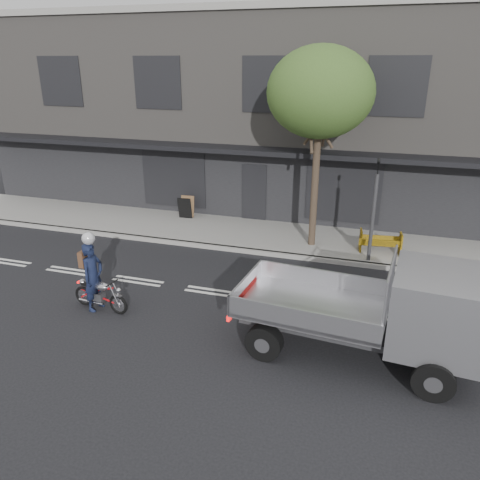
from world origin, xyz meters
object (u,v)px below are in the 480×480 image
at_px(rider, 93,277).
at_px(flatbed_ute, 413,310).
at_px(construction_barrier, 380,244).
at_px(motorcycle, 100,294).
at_px(sandwich_board, 185,208).
at_px(street_tree, 320,93).
at_px(traffic_light_pole, 373,216).

bearing_deg(rider, flatbed_ute, -84.03).
bearing_deg(flatbed_ute, construction_barrier, 102.17).
bearing_deg(motorcycle, sandwich_board, 102.99).
bearing_deg(rider, street_tree, -31.53).
height_order(traffic_light_pole, motorcycle, traffic_light_pole).
distance_m(motorcycle, sandwich_board, 7.35).
distance_m(traffic_light_pole, flatbed_ute, 5.46).
distance_m(traffic_light_pole, construction_barrier, 1.29).
distance_m(rider, sandwich_board, 7.34).
bearing_deg(rider, motorcycle, -82.67).
bearing_deg(sandwich_board, street_tree, -16.74).
relative_size(traffic_light_pole, flatbed_ute, 0.65).
xyz_separation_m(traffic_light_pole, sandwich_board, (-7.41, 2.15, -1.06)).
bearing_deg(flatbed_ute, sandwich_board, 143.52).
height_order(street_tree, traffic_light_pole, street_tree).
bearing_deg(street_tree, motorcycle, -128.00).
bearing_deg(sandwich_board, rider, -88.76).
relative_size(traffic_light_pole, rider, 1.87).
bearing_deg(traffic_light_pole, street_tree, 156.97).
bearing_deg(rider, traffic_light_pole, -45.65).
relative_size(motorcycle, sandwich_board, 1.94).
relative_size(street_tree, flatbed_ute, 1.26).
height_order(motorcycle, construction_barrier, construction_barrier).
xyz_separation_m(rider, sandwich_board, (-0.57, 7.31, -0.34)).
relative_size(motorcycle, construction_barrier, 1.24).
relative_size(traffic_light_pole, motorcycle, 2.04).
height_order(traffic_light_pole, rider, traffic_light_pole).
xyz_separation_m(motorcycle, rider, (-0.15, 0.00, 0.48)).
height_order(flatbed_ute, sandwich_board, flatbed_ute).
relative_size(construction_barrier, sandwich_board, 1.57).
bearing_deg(sandwich_board, flatbed_ute, -44.72).
bearing_deg(street_tree, rider, -128.88).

